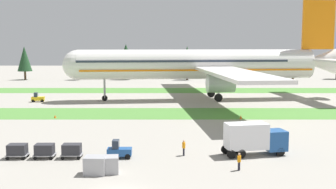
{
  "coord_description": "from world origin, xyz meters",
  "views": [
    {
      "loc": [
        4.32,
        -33.15,
        12.23
      ],
      "look_at": [
        4.19,
        34.66,
        4.0
      ],
      "focal_mm": 45.17,
      "sensor_mm": 36.0,
      "label": 1
    }
  ],
  "objects_px": {
    "ground_crew_loader": "(185,147)",
    "uld_container_2": "(96,165)",
    "catering_truck": "(255,138)",
    "baggage_tug": "(120,151)",
    "cargo_dolly_second": "(45,150)",
    "uld_container_1": "(109,165)",
    "taxiway_marker_0": "(56,116)",
    "cargo_dolly_lead": "(73,150)",
    "taxiway_marker_1": "(242,117)",
    "cargo_dolly_third": "(18,150)",
    "pushback_tractor": "(38,98)",
    "airliner": "(206,64)",
    "ground_crew_marshaller": "(240,161)"
  },
  "relations": [
    {
      "from": "airliner",
      "to": "ground_crew_marshaller",
      "type": "bearing_deg",
      "value": 172.8
    },
    {
      "from": "uld_container_1",
      "to": "taxiway_marker_0",
      "type": "bearing_deg",
      "value": 113.49
    },
    {
      "from": "pushback_tractor",
      "to": "taxiway_marker_1",
      "type": "bearing_deg",
      "value": 56.67
    },
    {
      "from": "cargo_dolly_third",
      "to": "ground_crew_marshaller",
      "type": "height_order",
      "value": "ground_crew_marshaller"
    },
    {
      "from": "cargo_dolly_second",
      "to": "uld_container_2",
      "type": "xyz_separation_m",
      "value": [
        6.37,
        -5.48,
        -0.08
      ]
    },
    {
      "from": "uld_container_2",
      "to": "taxiway_marker_1",
      "type": "height_order",
      "value": "uld_container_2"
    },
    {
      "from": "uld_container_2",
      "to": "pushback_tractor",
      "type": "bearing_deg",
      "value": 112.64
    },
    {
      "from": "airliner",
      "to": "cargo_dolly_third",
      "type": "relative_size",
      "value": 33.69
    },
    {
      "from": "uld_container_1",
      "to": "uld_container_2",
      "type": "relative_size",
      "value": 1.0
    },
    {
      "from": "cargo_dolly_lead",
      "to": "cargo_dolly_third",
      "type": "xyz_separation_m",
      "value": [
        -5.8,
        -0.08,
        0.0
      ]
    },
    {
      "from": "cargo_dolly_third",
      "to": "uld_container_2",
      "type": "relative_size",
      "value": 1.11
    },
    {
      "from": "pushback_tractor",
      "to": "uld_container_1",
      "type": "xyz_separation_m",
      "value": [
        21.72,
        -49.03,
        -0.01
      ]
    },
    {
      "from": "baggage_tug",
      "to": "cargo_dolly_third",
      "type": "distance_m",
      "value": 10.83
    },
    {
      "from": "airliner",
      "to": "taxiway_marker_1",
      "type": "relative_size",
      "value": 112.57
    },
    {
      "from": "cargo_dolly_second",
      "to": "uld_container_2",
      "type": "height_order",
      "value": "uld_container_2"
    },
    {
      "from": "pushback_tractor",
      "to": "airliner",
      "type": "bearing_deg",
      "value": 90.0
    },
    {
      "from": "taxiway_marker_0",
      "to": "baggage_tug",
      "type": "bearing_deg",
      "value": -61.4
    },
    {
      "from": "taxiway_marker_1",
      "to": "uld_container_2",
      "type": "bearing_deg",
      "value": -122.75
    },
    {
      "from": "taxiway_marker_1",
      "to": "cargo_dolly_second",
      "type": "bearing_deg",
      "value": -136.74
    },
    {
      "from": "cargo_dolly_third",
      "to": "uld_container_2",
      "type": "distance_m",
      "value": 10.75
    },
    {
      "from": "taxiway_marker_0",
      "to": "cargo_dolly_lead",
      "type": "bearing_deg",
      "value": -71.27
    },
    {
      "from": "uld_container_1",
      "to": "taxiway_marker_0",
      "type": "distance_m",
      "value": 32.43
    },
    {
      "from": "cargo_dolly_lead",
      "to": "taxiway_marker_0",
      "type": "relative_size",
      "value": 4.43
    },
    {
      "from": "airliner",
      "to": "catering_truck",
      "type": "relative_size",
      "value": 10.31
    },
    {
      "from": "taxiway_marker_1",
      "to": "airliner",
      "type": "bearing_deg",
      "value": 99.18
    },
    {
      "from": "cargo_dolly_second",
      "to": "taxiway_marker_1",
      "type": "relative_size",
      "value": 3.34
    },
    {
      "from": "ground_crew_marshaller",
      "to": "taxiway_marker_1",
      "type": "xyz_separation_m",
      "value": [
        4.97,
        27.91,
        -0.61
      ]
    },
    {
      "from": "catering_truck",
      "to": "baggage_tug",
      "type": "bearing_deg",
      "value": -95.5
    },
    {
      "from": "cargo_dolly_lead",
      "to": "taxiway_marker_1",
      "type": "relative_size",
      "value": 3.34
    },
    {
      "from": "baggage_tug",
      "to": "cargo_dolly_second",
      "type": "height_order",
      "value": "baggage_tug"
    },
    {
      "from": "ground_crew_loader",
      "to": "uld_container_2",
      "type": "distance_m",
      "value": 10.8
    },
    {
      "from": "cargo_dolly_lead",
      "to": "cargo_dolly_second",
      "type": "xyz_separation_m",
      "value": [
        -2.9,
        -0.04,
        0.0
      ]
    },
    {
      "from": "pushback_tractor",
      "to": "taxiway_marker_1",
      "type": "relative_size",
      "value": 4.1
    },
    {
      "from": "cargo_dolly_third",
      "to": "uld_container_1",
      "type": "height_order",
      "value": "uld_container_1"
    },
    {
      "from": "baggage_tug",
      "to": "ground_crew_loader",
      "type": "height_order",
      "value": "baggage_tug"
    },
    {
      "from": "cargo_dolly_second",
      "to": "cargo_dolly_third",
      "type": "relative_size",
      "value": 1.0
    },
    {
      "from": "uld_container_2",
      "to": "baggage_tug",
      "type": "bearing_deg",
      "value": 74.41
    },
    {
      "from": "uld_container_2",
      "to": "taxiway_marker_0",
      "type": "relative_size",
      "value": 3.99
    },
    {
      "from": "airliner",
      "to": "cargo_dolly_lead",
      "type": "height_order",
      "value": "airliner"
    },
    {
      "from": "cargo_dolly_third",
      "to": "taxiway_marker_1",
      "type": "xyz_separation_m",
      "value": [
        27.95,
        23.61,
        -0.59
      ]
    },
    {
      "from": "catering_truck",
      "to": "uld_container_2",
      "type": "relative_size",
      "value": 3.63
    },
    {
      "from": "airliner",
      "to": "cargo_dolly_second",
      "type": "distance_m",
      "value": 52.53
    },
    {
      "from": "baggage_tug",
      "to": "taxiway_marker_1",
      "type": "distance_m",
      "value": 29.05
    },
    {
      "from": "cargo_dolly_second",
      "to": "taxiway_marker_1",
      "type": "xyz_separation_m",
      "value": [
        25.05,
        23.57,
        -0.59
      ]
    },
    {
      "from": "airliner",
      "to": "cargo_dolly_third",
      "type": "xyz_separation_m",
      "value": [
        -24.07,
        -47.63,
        -6.85
      ]
    },
    {
      "from": "catering_truck",
      "to": "ground_crew_loader",
      "type": "relative_size",
      "value": 4.17
    },
    {
      "from": "cargo_dolly_second",
      "to": "uld_container_1",
      "type": "xyz_separation_m",
      "value": [
        7.5,
        -5.16,
        -0.12
      ]
    },
    {
      "from": "catering_truck",
      "to": "uld_container_1",
      "type": "height_order",
      "value": "catering_truck"
    },
    {
      "from": "taxiway_marker_0",
      "to": "pushback_tractor",
      "type": "bearing_deg",
      "value": 114.51
    },
    {
      "from": "cargo_dolly_lead",
      "to": "taxiway_marker_0",
      "type": "bearing_deg",
      "value": -162.03
    }
  ]
}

